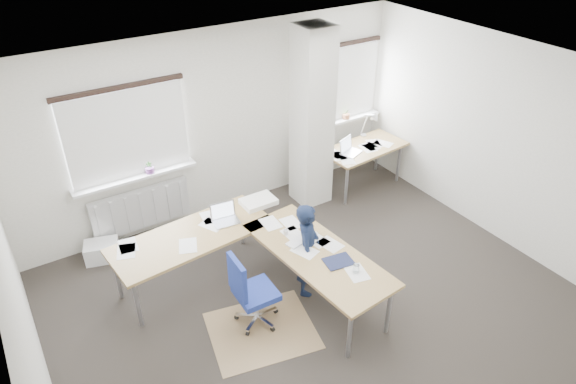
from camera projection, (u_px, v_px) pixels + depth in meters
ground at (313, 299)px, 6.38m from camera, size 6.00×6.00×0.00m
room_shell at (307, 157)px, 5.86m from camera, size 6.04×5.04×2.82m
floor_mat at (262, 330)px, 5.94m from camera, size 1.36×1.22×0.01m
white_crate at (102, 251)px, 6.97m from camera, size 0.51×0.42×0.26m
desk_main at (256, 244)px, 6.20m from camera, size 2.62×2.63×0.96m
desk_side at (364, 149)px, 8.33m from camera, size 1.46×0.83×1.22m
task_chair at (254, 305)px, 5.90m from camera, size 0.55×0.54×1.00m
person at (308, 249)px, 6.21m from camera, size 0.53×0.55×1.26m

